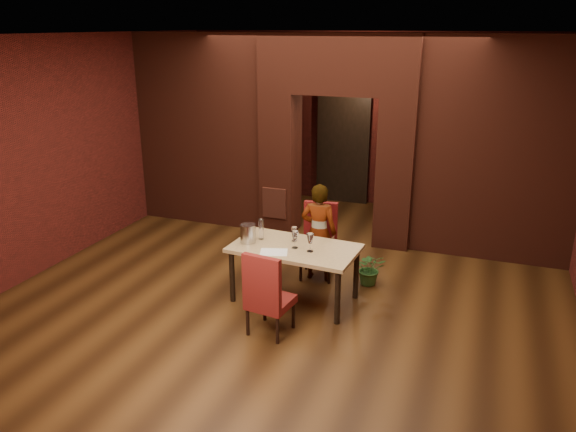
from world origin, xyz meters
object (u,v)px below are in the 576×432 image
potted_plant (370,268)px  wine_glass_a (294,234)px  person_seated (319,232)px  chair_near (271,292)px  chair_far (318,242)px  wine_bucket (248,234)px  wine_glass_c (310,243)px  water_bottle (261,229)px  dining_table (295,273)px  wine_glass_b (295,240)px

potted_plant → wine_glass_a: bearing=-145.6°
person_seated → chair_near: bearing=84.6°
chair_far → wine_bucket: chair_far is taller
person_seated → wine_bucket: 1.05m
chair_far → wine_glass_c: chair_far is taller
person_seated → water_bottle: size_ratio=4.85×
chair_near → person_seated: 1.55m
chair_near → potted_plant: size_ratio=2.16×
dining_table → wine_glass_b: 0.47m
wine_bucket → chair_far: bearing=51.8°
chair_near → chair_far: bearing=-84.5°
dining_table → wine_glass_b: size_ratio=7.05×
chair_near → potted_plant: (0.79, 1.59, -0.27)m
person_seated → wine_glass_a: 0.58m
chair_near → wine_glass_c: bearing=-98.6°
wine_glass_a → chair_near: bearing=-85.5°
wine_bucket → dining_table: bearing=6.9°
chair_far → potted_plant: (0.73, 0.00, -0.28)m
person_seated → wine_glass_c: size_ratio=5.91×
wine_glass_c → water_bottle: (-0.71, 0.18, 0.02)m
dining_table → chair_near: chair_near is taller
chair_far → wine_glass_a: (-0.13, -0.59, 0.31)m
wine_glass_b → wine_glass_c: bearing=-11.4°
chair_far → wine_glass_c: 0.92m
wine_glass_b → water_bottle: 0.52m
wine_glass_c → wine_bucket: bearing=179.1°
person_seated → wine_glass_b: person_seated is taller
chair_near → wine_bucket: chair_near is taller
dining_table → chair_far: 0.78m
chair_far → wine_bucket: bearing=-135.3°
dining_table → wine_glass_c: size_ratio=6.77×
person_seated → potted_plant: size_ratio=2.93×
person_seated → water_bottle: person_seated is taller
wine_glass_c → potted_plant: wine_glass_c is taller
wine_bucket → wine_glass_c: bearing=-0.9°
chair_near → wine_bucket: bearing=-44.0°
dining_table → wine_glass_c: 0.53m
person_seated → wine_bucket: bearing=46.2°
chair_far → wine_glass_b: (-0.05, -0.80, 0.32)m
dining_table → wine_bucket: (-0.59, -0.07, 0.48)m
chair_near → wine_glass_b: bearing=-83.0°
dining_table → person_seated: 0.78m
wine_glass_c → water_bottle: water_bottle is taller
potted_plant → water_bottle: bearing=-152.6°
potted_plant → chair_near: bearing=-116.2°
chair_near → wine_glass_c: chair_near is taller
water_bottle → person_seated: bearing=46.5°
chair_near → potted_plant: bearing=-108.8°
chair_near → water_bottle: size_ratio=3.59×
wine_glass_a → wine_glass_c: 0.39m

